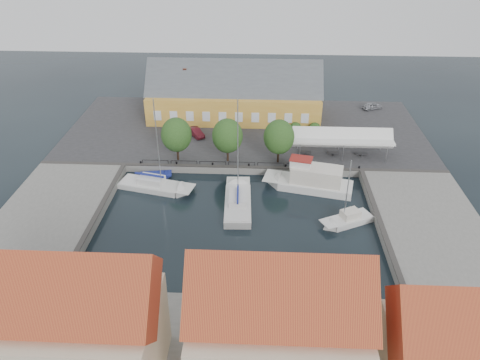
% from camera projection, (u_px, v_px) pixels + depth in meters
% --- Properties ---
extents(ground, '(140.00, 140.00, 0.00)m').
position_uv_depth(ground, '(238.00, 216.00, 55.65)').
color(ground, black).
rests_on(ground, ground).
extents(north_quay, '(56.00, 26.00, 1.00)m').
position_uv_depth(north_quay, '(245.00, 132.00, 75.16)').
color(north_quay, '#2D2D30').
rests_on(north_quay, ground).
extents(west_quay, '(12.00, 24.00, 1.00)m').
position_uv_depth(west_quay, '(49.00, 218.00, 54.59)').
color(west_quay, slate).
rests_on(west_quay, ground).
extents(east_quay, '(12.00, 24.00, 1.00)m').
position_uv_depth(east_quay, '(431.00, 228.00, 52.77)').
color(east_quay, slate).
rests_on(east_quay, ground).
extents(quay_edge_fittings, '(56.00, 24.72, 0.40)m').
position_uv_depth(quay_edge_fittings, '(240.00, 188.00, 59.19)').
color(quay_edge_fittings, '#383533').
rests_on(quay_edge_fittings, north_quay).
extents(warehouse, '(28.56, 14.00, 9.55)m').
position_uv_depth(warehouse, '(231.00, 96.00, 77.87)').
color(warehouse, gold).
rests_on(warehouse, north_quay).
extents(tent_canopy, '(14.00, 4.00, 2.83)m').
position_uv_depth(tent_canopy, '(342.00, 138.00, 65.65)').
color(tent_canopy, white).
rests_on(tent_canopy, north_quay).
extents(quay_trees, '(18.20, 4.20, 6.30)m').
position_uv_depth(quay_trees, '(227.00, 136.00, 63.56)').
color(quay_trees, black).
rests_on(quay_trees, north_quay).
extents(car_silver, '(3.89, 2.84, 1.23)m').
position_uv_depth(car_silver, '(372.00, 106.00, 81.69)').
color(car_silver, '#9EA0A6').
rests_on(car_silver, north_quay).
extents(car_red, '(3.19, 3.82, 1.23)m').
position_uv_depth(car_red, '(196.00, 132.00, 72.28)').
color(car_red, '#56131D').
rests_on(car_red, north_quay).
extents(center_sailboat, '(3.52, 10.60, 14.12)m').
position_uv_depth(center_sailboat, '(238.00, 203.00, 57.41)').
color(center_sailboat, silver).
rests_on(center_sailboat, ground).
extents(trawler, '(12.01, 5.91, 5.00)m').
position_uv_depth(trawler, '(311.00, 182.00, 60.64)').
color(trawler, silver).
rests_on(trawler, ground).
extents(east_boat_b, '(6.58, 4.71, 9.03)m').
position_uv_depth(east_boat_b, '(348.00, 221.00, 54.39)').
color(east_boat_b, silver).
rests_on(east_boat_b, ground).
extents(west_boat_a, '(10.35, 5.11, 13.11)m').
position_uv_depth(west_boat_a, '(155.00, 187.00, 60.99)').
color(west_boat_a, silver).
rests_on(west_boat_a, ground).
extents(launch_sw, '(4.87, 2.56, 0.98)m').
position_uv_depth(launch_sw, '(99.00, 267.00, 47.83)').
color(launch_sw, silver).
rests_on(launch_sw, ground).
extents(launch_nw, '(4.51, 2.39, 0.88)m').
position_uv_depth(launch_nw, '(155.00, 177.00, 63.61)').
color(launch_nw, navy).
rests_on(launch_nw, ground).
extents(townhouses, '(36.30, 8.50, 12.00)m').
position_uv_depth(townhouses, '(247.00, 340.00, 32.63)').
color(townhouses, beige).
rests_on(townhouses, south_bank).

